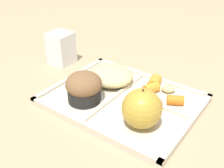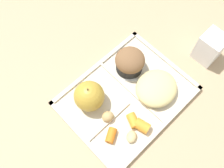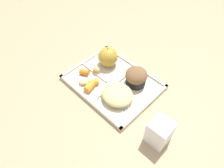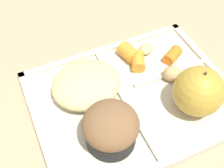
% 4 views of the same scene
% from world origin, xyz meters
% --- Properties ---
extents(ground, '(6.00, 6.00, 0.00)m').
position_xyz_m(ground, '(0.00, 0.00, 0.00)').
color(ground, tan).
extents(lunch_tray, '(0.34, 0.26, 0.02)m').
position_xyz_m(lunch_tray, '(-0.00, -0.00, 0.01)').
color(lunch_tray, beige).
rests_on(lunch_tray, ground).
extents(green_apple, '(0.08, 0.08, 0.09)m').
position_xyz_m(green_apple, '(-0.08, 0.06, 0.05)').
color(green_apple, '#B79333').
rests_on(green_apple, lunch_tray).
extents(bran_muffin, '(0.08, 0.08, 0.07)m').
position_xyz_m(bran_muffin, '(0.07, 0.06, 0.05)').
color(bran_muffin, black).
rests_on(bran_muffin, lunch_tray).
extents(carrot_slice_small, '(0.04, 0.04, 0.02)m').
position_xyz_m(carrot_slice_small, '(-0.04, -0.06, 0.02)').
color(carrot_slice_small, orange).
rests_on(carrot_slice_small, lunch_tray).
extents(carrot_slice_back, '(0.04, 0.04, 0.03)m').
position_xyz_m(carrot_slice_back, '(-0.03, -0.09, 0.03)').
color(carrot_slice_back, orange).
rests_on(carrot_slice_back, lunch_tray).
extents(carrot_slice_tilted, '(0.04, 0.04, 0.02)m').
position_xyz_m(carrot_slice_tilted, '(-0.11, -0.05, 0.02)').
color(carrot_slice_tilted, orange).
rests_on(carrot_slice_tilted, lunch_tray).
extents(potato_chunk_small, '(0.04, 0.04, 0.03)m').
position_xyz_m(potato_chunk_small, '(-0.08, -0.01, 0.02)').
color(potato_chunk_small, tan).
rests_on(potato_chunk_small, lunch_tray).
extents(potato_chunk_corner, '(0.04, 0.04, 0.02)m').
position_xyz_m(potato_chunk_corner, '(-0.07, -0.09, 0.02)').
color(potato_chunk_corner, tan).
rests_on(potato_chunk_corner, lunch_tray).
extents(egg_noodle_pile, '(0.12, 0.11, 0.04)m').
position_xyz_m(egg_noodle_pile, '(0.07, -0.05, 0.03)').
color(egg_noodle_pile, '#D6C684').
rests_on(egg_noodle_pile, lunch_tray).
extents(meatball_side, '(0.03, 0.03, 0.03)m').
position_xyz_m(meatball_side, '(0.08, -0.02, 0.03)').
color(meatball_side, brown).
rests_on(meatball_side, lunch_tray).
extents(meatball_back, '(0.03, 0.03, 0.03)m').
position_xyz_m(meatball_back, '(0.06, -0.04, 0.03)').
color(meatball_back, brown).
rests_on(meatball_back, lunch_tray).
extents(meatball_center, '(0.04, 0.04, 0.04)m').
position_xyz_m(meatball_center, '(0.08, -0.06, 0.03)').
color(meatball_center, brown).
rests_on(meatball_center, lunch_tray).
extents(plastic_fork, '(0.12, 0.13, 0.00)m').
position_xyz_m(plastic_fork, '(0.09, -0.02, 0.01)').
color(plastic_fork, white).
rests_on(plastic_fork, lunch_tray).
extents(milk_carton, '(0.07, 0.07, 0.09)m').
position_xyz_m(milk_carton, '(0.27, -0.07, 0.05)').
color(milk_carton, white).
rests_on(milk_carton, ground).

